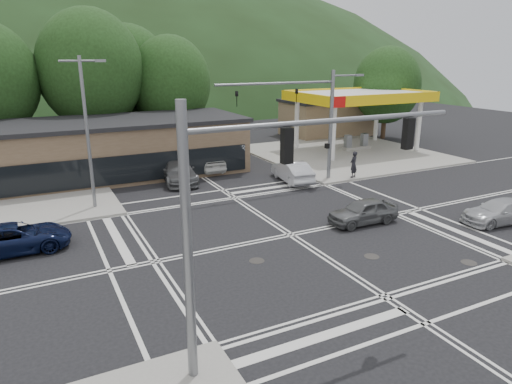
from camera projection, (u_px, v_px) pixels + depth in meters
name	position (u px, v px, depth m)	size (l,w,h in m)	color
ground	(291.00, 235.00, 23.82)	(120.00, 120.00, 0.00)	black
sidewalk_ne	(345.00, 153.00, 43.08)	(16.00, 16.00, 0.15)	gray
gas_station_canopy	(359.00, 98.00, 43.35)	(12.32, 8.34, 5.75)	silver
convenience_store	(328.00, 118.00, 53.26)	(10.00, 6.00, 3.80)	#846B4F
commercial_row	(84.00, 152.00, 34.33)	(24.00, 8.00, 4.00)	brown
hill_north	(81.00, 97.00, 100.77)	(252.00, 126.00, 140.00)	#1E3316
tree_n_b	(91.00, 70.00, 39.51)	(9.00, 9.00, 12.98)	#382619
tree_n_c	(170.00, 83.00, 42.90)	(7.60, 7.60, 10.87)	#382619
tree_n_e	(128.00, 75.00, 44.84)	(8.40, 8.40, 11.98)	#382619
tree_ne	(387.00, 85.00, 49.57)	(7.20, 7.20, 9.99)	#382619
streetlight_nw	(88.00, 126.00, 26.42)	(2.50, 0.25, 9.00)	slate
signal_mast_ne	(317.00, 113.00, 32.36)	(11.65, 0.30, 8.00)	slate
signal_mast_sw	(249.00, 202.00, 12.58)	(9.14, 0.28, 8.00)	slate
car_blue_west	(14.00, 238.00, 21.58)	(2.32, 5.03, 1.40)	#0C1434
car_grey_center	(363.00, 211.00, 25.30)	(1.63, 4.04, 1.38)	#545758
car_silver_east	(500.00, 211.00, 25.40)	(1.82, 4.48, 1.30)	#ACAEB3
car_queue_a	(292.00, 171.00, 33.66)	(1.64, 4.69, 1.55)	silver
car_queue_b	(206.00, 160.00, 36.92)	(2.03, 5.05, 1.72)	silver
car_northbound	(178.00, 171.00, 33.64)	(2.28, 5.60, 1.63)	#525457
pedestrian	(354.00, 164.00, 34.19)	(0.72, 0.47, 1.98)	black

